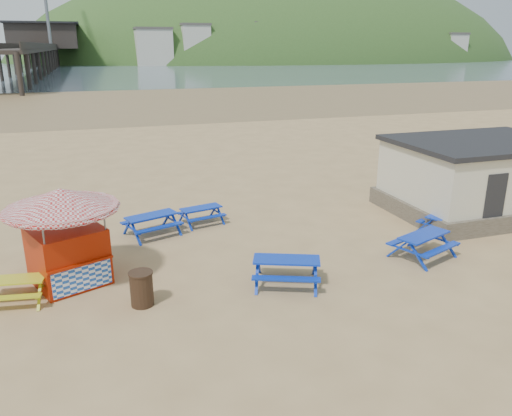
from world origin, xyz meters
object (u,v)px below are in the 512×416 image
object	(u,v)px
amenity_block	(480,176)
litter_bin	(142,288)
ice_cream_kiosk	(64,224)
picnic_table_blue_b	(201,215)
picnic_table_blue_a	(152,225)
picnic_table_yellow	(15,290)

from	to	relation	value
amenity_block	litter_bin	bearing A→B (deg)	-165.19
ice_cream_kiosk	litter_bin	distance (m)	3.20
picnic_table_blue_b	picnic_table_blue_a	bearing A→B (deg)	-174.55
picnic_table_yellow	picnic_table_blue_a	bearing A→B (deg)	52.50
picnic_table_yellow	litter_bin	distance (m)	3.63
picnic_table_blue_b	ice_cream_kiosk	xyz separation A→B (m)	(-4.95, -3.96, 1.54)
ice_cream_kiosk	litter_bin	bearing A→B (deg)	-70.23
litter_bin	amenity_block	distance (m)	15.34
ice_cream_kiosk	amenity_block	bearing A→B (deg)	-16.36
picnic_table_yellow	picnic_table_blue_b	bearing A→B (deg)	45.85
picnic_table_blue_a	litter_bin	bearing A→B (deg)	-118.85
picnic_table_yellow	litter_bin	size ratio (longest dim) A/B	1.90
picnic_table_blue_a	picnic_table_blue_b	world-z (taller)	picnic_table_blue_a
picnic_table_blue_a	picnic_table_yellow	xyz separation A→B (m)	(-4.33, -4.11, -0.05)
amenity_block	picnic_table_blue_b	bearing A→B (deg)	169.46
ice_cream_kiosk	picnic_table_blue_b	bearing A→B (deg)	16.28
picnic_table_blue_b	picnic_table_yellow	size ratio (longest dim) A/B	1.00
picnic_table_blue_b	picnic_table_yellow	world-z (taller)	picnic_table_yellow
picnic_table_blue_a	picnic_table_yellow	world-z (taller)	picnic_table_blue_a
litter_bin	amenity_block	bearing A→B (deg)	14.81
litter_bin	amenity_block	size ratio (longest dim) A/B	0.14
picnic_table_yellow	amenity_block	xyz separation A→B (m)	(18.18, 2.61, 1.21)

